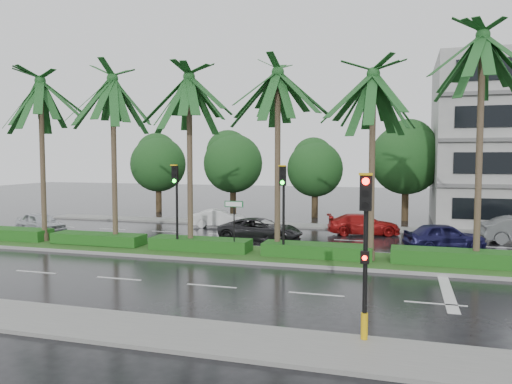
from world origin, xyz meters
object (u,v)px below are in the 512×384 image
(signal_near, at_px, (365,250))
(car_white, at_px, (218,218))
(car_red, at_px, (363,224))
(signal_median_left, at_px, (176,195))
(car_silver, at_px, (41,223))
(car_blue, at_px, (444,236))
(car_darkgrey, at_px, (261,230))
(street_sign, at_px, (234,214))

(signal_near, distance_m, car_white, 22.71)
(car_white, distance_m, car_red, 10.02)
(signal_median_left, xyz_separation_m, car_silver, (-11.28, 3.70, -2.32))
(car_red, xyz_separation_m, car_blue, (4.50, -3.93, 0.05))
(car_darkgrey, relative_size, car_blue, 1.17)
(signal_near, bearing_deg, street_sign, 125.34)
(car_darkgrey, bearing_deg, car_red, -51.33)
(car_darkgrey, bearing_deg, car_silver, 96.08)
(car_white, xyz_separation_m, car_darkgrey, (4.50, -4.89, 0.07))
(car_red, bearing_deg, street_sign, 134.81)
(car_silver, relative_size, car_white, 1.08)
(street_sign, relative_size, car_darkgrey, 0.54)
(car_silver, distance_m, car_darkgrey, 14.33)
(street_sign, height_order, car_white, street_sign)
(car_red, bearing_deg, car_silver, 91.74)
(car_silver, bearing_deg, street_sign, -83.09)
(car_silver, xyz_separation_m, car_blue, (24.28, 1.50, 0.03))
(signal_near, relative_size, street_sign, 1.68)
(signal_median_left, height_order, car_blue, signal_median_left)
(street_sign, height_order, car_red, street_sign)
(signal_median_left, xyz_separation_m, street_sign, (3.00, 0.18, -0.87))
(signal_near, xyz_separation_m, car_red, (-1.50, 18.82, -1.85))
(car_blue, bearing_deg, car_darkgrey, 71.60)
(street_sign, relative_size, car_silver, 0.65)
(car_silver, distance_m, car_blue, 24.33)
(car_silver, relative_size, car_blue, 0.96)
(signal_near, relative_size, car_silver, 1.10)
(signal_near, distance_m, car_silver, 25.21)
(signal_median_left, distance_m, car_silver, 12.10)
(signal_near, relative_size, car_blue, 1.05)
(car_silver, bearing_deg, car_blue, -65.71)
(signal_near, height_order, car_white, signal_near)
(car_silver, bearing_deg, car_white, -37.28)
(signal_near, distance_m, street_sign, 12.11)
(signal_median_left, relative_size, street_sign, 1.68)
(car_white, distance_m, car_darkgrey, 6.65)
(signal_median_left, xyz_separation_m, car_darkgrey, (3.00, 4.92, -2.32))
(signal_median_left, bearing_deg, car_silver, 161.84)
(car_silver, bearing_deg, car_darkgrey, -64.38)
(car_white, bearing_deg, car_red, -110.50)
(street_sign, distance_m, car_red, 10.60)
(signal_near, xyz_separation_m, car_white, (-11.50, 19.49, -1.90))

